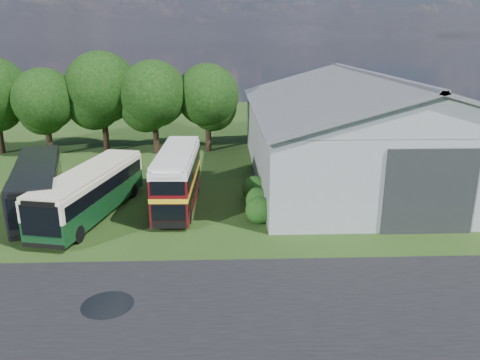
{
  "coord_description": "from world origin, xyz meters",
  "views": [
    {
      "loc": [
        3.46,
        -20.46,
        10.87
      ],
      "look_at": [
        4.5,
        8.0,
        2.07
      ],
      "focal_mm": 35.0,
      "sensor_mm": 36.0,
      "label": 1
    }
  ],
  "objects_px": {
    "storage_shed": "(368,124)",
    "bus_maroon_double": "(178,179)",
    "bus_green_single": "(91,192)",
    "bus_dark_single": "(38,186)"
  },
  "relations": [
    {
      "from": "storage_shed",
      "to": "bus_green_single",
      "type": "bearing_deg",
      "value": -156.5
    },
    {
      "from": "bus_maroon_double",
      "to": "bus_dark_single",
      "type": "bearing_deg",
      "value": -175.72
    },
    {
      "from": "bus_dark_single",
      "to": "storage_shed",
      "type": "bearing_deg",
      "value": 0.63
    },
    {
      "from": "storage_shed",
      "to": "bus_green_single",
      "type": "height_order",
      "value": "storage_shed"
    },
    {
      "from": "bus_maroon_double",
      "to": "storage_shed",
      "type": "bearing_deg",
      "value": 27.48
    },
    {
      "from": "storage_shed",
      "to": "bus_maroon_double",
      "type": "distance_m",
      "value": 16.32
    },
    {
      "from": "bus_maroon_double",
      "to": "bus_dark_single",
      "type": "height_order",
      "value": "bus_maroon_double"
    },
    {
      "from": "bus_dark_single",
      "to": "bus_green_single",
      "type": "bearing_deg",
      "value": -35.03
    },
    {
      "from": "storage_shed",
      "to": "bus_maroon_double",
      "type": "xyz_separation_m",
      "value": [
        -14.57,
        -7.01,
        -2.25
      ]
    },
    {
      "from": "bus_green_single",
      "to": "bus_dark_single",
      "type": "height_order",
      "value": "bus_dark_single"
    }
  ]
}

